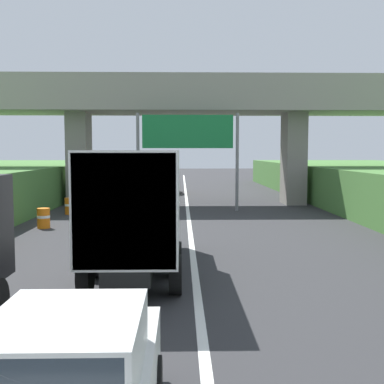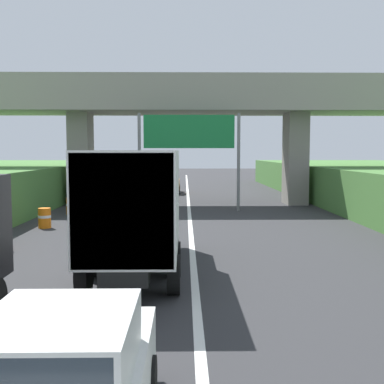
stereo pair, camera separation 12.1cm
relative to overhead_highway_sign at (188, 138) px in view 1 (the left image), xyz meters
The scene contains 9 objects.
lane_centre_stripe 5.00m from the overhead_highway_sign, 90.00° to the right, with size 0.20×91.77×0.01m, color white.
overpass_bridge 4.21m from the overhead_highway_sign, 90.00° to the left, with size 40.00×4.80×8.12m.
overhead_highway_sign is the anchor object (origin of this frame).
truck_silver 14.40m from the overhead_highway_sign, 96.43° to the right, with size 2.44×7.30×3.44m.
car_orange 12.63m from the overhead_highway_sign, 97.47° to the left, with size 1.86×4.10×1.72m.
construction_barrel_2 13.41m from the overhead_highway_sign, 121.24° to the right, with size 0.57×0.57×0.90m.
construction_barrel_3 9.76m from the overhead_highway_sign, 136.49° to the right, with size 0.57×0.57×0.90m.
construction_barrel_4 7.59m from the overhead_highway_sign, 167.72° to the right, with size 0.57×0.57×0.90m.
construction_barrel_5 8.21m from the overhead_highway_sign, 152.35° to the left, with size 0.57×0.57×0.90m.
Camera 1 is at (-0.38, 0.94, 3.40)m, focal length 45.07 mm.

